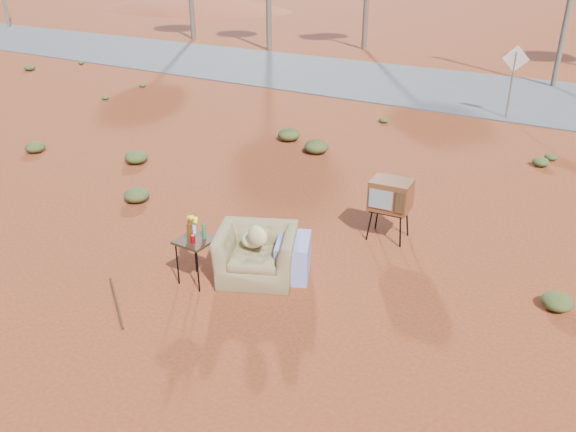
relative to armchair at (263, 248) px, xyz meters
The scene contains 9 objects.
ground 0.70m from the armchair, 140.68° to the right, with size 140.00×140.00×0.00m, color brown.
highway 14.70m from the armchair, 91.51° to the left, with size 140.00×7.00×0.04m, color #565659.
dirt_mound 45.37m from the armchair, 132.06° to the left, with size 26.00×18.00×2.00m, color #A04126.
armchair is the anchor object (origin of this frame).
tv_unit 2.56m from the armchair, 62.86° to the left, with size 0.74×0.62×1.11m.
side_table 1.09m from the armchair, 140.54° to the right, with size 0.52×0.52×1.04m.
rusty_bar 2.34m from the armchair, 127.87° to the right, with size 0.04×0.04×1.40m, color #482513.
road_sign 11.78m from the armchair, 84.56° to the left, with size 0.78×0.06×2.19m.
scrub_patch 4.28m from the armchair, 106.50° to the left, with size 17.49×8.07×0.33m.
Camera 1 is at (4.80, -6.01, 4.71)m, focal length 35.00 mm.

